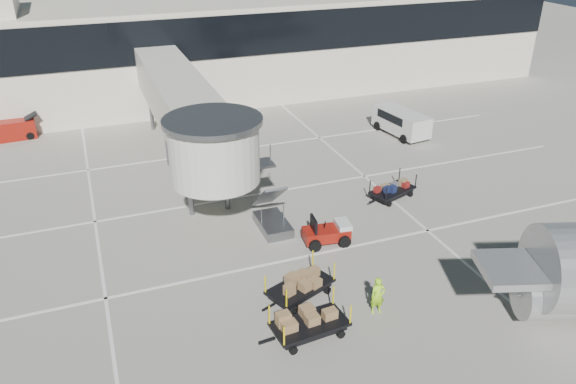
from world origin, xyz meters
name	(u,v)px	position (x,y,z in m)	size (l,w,h in m)	color
ground	(338,276)	(0.00, 0.00, 0.00)	(140.00, 140.00, 0.00)	#ADA99B
lane_markings	(260,191)	(-0.67, 9.33, 0.01)	(40.00, 30.00, 0.02)	silver
terminal	(189,47)	(-0.35, 29.94, 4.11)	(64.00, 12.11, 15.20)	beige
jet_bridge	(189,113)	(-3.97, 12.26, 4.28)	(5.70, 20.40, 6.03)	beige
baggage_tug	(328,233)	(0.69, 2.78, 0.55)	(2.41, 1.69, 1.51)	maroon
suitcase_cart	(392,191)	(6.14, 5.89, 0.43)	(3.34, 2.16, 1.29)	black
box_cart_near	(308,324)	(-2.78, -3.12, 0.52)	(3.67, 1.72, 1.42)	black
box_cart_far	(299,286)	(-2.22, -0.75, 0.54)	(3.59, 2.42, 1.40)	black
ground_worker	(378,296)	(0.37, -2.86, 0.83)	(0.60, 0.40, 1.66)	#90DC17
minivan	(400,120)	(11.81, 14.68, 1.05)	(2.56, 4.83, 1.75)	silver
belt_loader	(10,130)	(-14.84, 23.57, 0.68)	(3.82, 1.74, 1.79)	maroon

